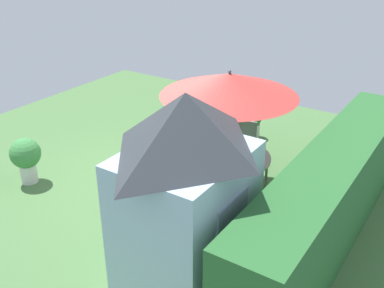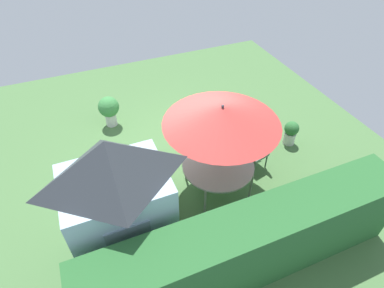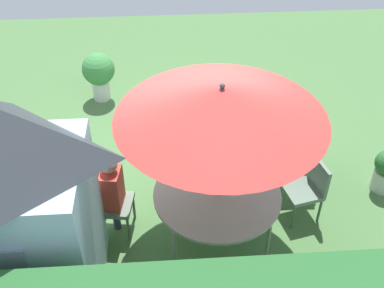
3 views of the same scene
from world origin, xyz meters
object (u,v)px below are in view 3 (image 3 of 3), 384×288
garden_shed (3,207)px  person_in_red (112,186)px  bbq_grill (294,132)px  potted_plant_by_grill (99,72)px  chair_near_shed (107,200)px  patio_umbrella (221,104)px  chair_toward_house (219,144)px  patio_table (217,195)px  chair_toward_hedge (309,186)px

garden_shed → person_in_red: bearing=-137.9°
bbq_grill → potted_plant_by_grill: size_ratio=1.30×
chair_near_shed → person_in_red: 0.28m
patio_umbrella → person_in_red: (1.32, -0.20, -1.34)m
chair_near_shed → chair_toward_house: 1.89m
garden_shed → patio_table: size_ratio=1.74×
chair_near_shed → chair_toward_hedge: bearing=-178.2°
patio_umbrella → person_in_red: bearing=-8.8°
bbq_grill → patio_table: bearing=41.4°
garden_shed → patio_umbrella: garden_shed is taller
person_in_red → chair_near_shed: bearing=-8.8°
garden_shed → potted_plant_by_grill: (-0.53, -4.07, -0.86)m
chair_near_shed → patio_umbrella: bearing=171.2°
chair_near_shed → potted_plant_by_grill: potted_plant_by_grill is taller
patio_umbrella → chair_toward_hedge: (-1.27, -0.30, -1.60)m
patio_table → potted_plant_by_grill: 3.83m
patio_table → chair_toward_house: bearing=-97.8°
garden_shed → patio_umbrella: (-2.30, -0.68, 0.70)m
patio_umbrella → patio_table: bearing=-63.4°
patio_table → bbq_grill: bearing=-138.6°
potted_plant_by_grill → person_in_red: person_in_red is taller
patio_umbrella → person_in_red: patio_umbrella is taller
chair_toward_hedge → chair_toward_house: size_ratio=1.00×
chair_toward_house → potted_plant_by_grill: (1.94, -2.12, 0.04)m
garden_shed → person_in_red: garden_shed is taller
bbq_grill → chair_toward_house: bearing=-10.6°
bbq_grill → chair_near_shed: bearing=18.1°
patio_umbrella → bbq_grill: bearing=-138.6°
potted_plant_by_grill → bbq_grill: bearing=142.2°
patio_table → chair_toward_house: (-0.17, -1.27, -0.21)m
patio_table → chair_near_shed: bearing=-8.8°
garden_shed → bbq_grill: (-3.52, -1.75, -0.57)m
garden_shed → patio_umbrella: 2.50m
potted_plant_by_grill → person_in_red: 3.23m
patio_table → patio_umbrella: (-0.00, 0.00, 1.39)m
patio_table → patio_umbrella: patio_umbrella is taller
chair_near_shed → chair_toward_hedge: (-2.67, -0.08, 0.00)m
patio_umbrella → chair_near_shed: (1.40, -0.22, -1.60)m
chair_toward_hedge → person_in_red: bearing=2.1°
garden_shed → potted_plant_by_grill: bearing=-97.4°
garden_shed → patio_table: bearing=-163.4°
chair_near_shed → potted_plant_by_grill: (0.37, -3.17, 0.04)m
chair_toward_hedge → garden_shed: bearing=15.4°
garden_shed → bbq_grill: bearing=-153.5°
chair_toward_house → garden_shed: bearing=38.3°
chair_toward_hedge → chair_toward_house: (1.10, -0.97, 0.00)m
patio_table → potted_plant_by_grill: bearing=-62.4°
patio_table → chair_toward_house: 1.30m
chair_near_shed → person_in_red: bearing=171.2°
person_in_red → chair_toward_house: bearing=-144.5°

